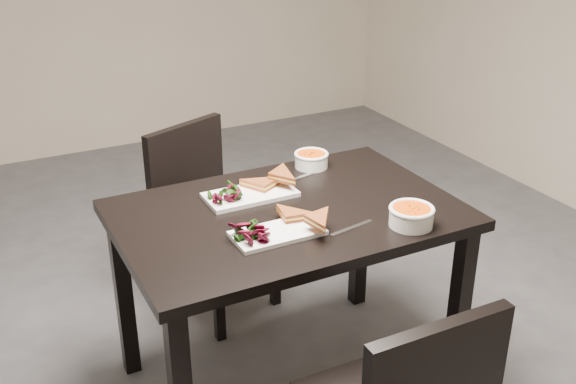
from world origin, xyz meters
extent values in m
plane|color=#47474C|center=(0.00, 0.00, 0.00)|extent=(5.00, 5.00, 0.00)
cube|color=black|center=(0.25, -0.41, 0.73)|extent=(1.20, 0.80, 0.04)
cube|color=black|center=(0.79, -0.75, 0.35)|extent=(0.06, 0.06, 0.71)
cube|color=black|center=(-0.29, -0.07, 0.35)|extent=(0.06, 0.06, 0.71)
cube|color=black|center=(0.79, -0.07, 0.35)|extent=(0.06, 0.06, 0.71)
cube|color=black|center=(0.20, 0.19, 0.43)|extent=(0.55, 0.55, 0.04)
cube|color=black|center=(0.10, -0.05, 0.21)|extent=(0.05, 0.05, 0.41)
cube|color=black|center=(0.44, 0.09, 0.21)|extent=(0.05, 0.05, 0.41)
cube|color=black|center=(-0.03, 0.29, 0.21)|extent=(0.05, 0.05, 0.41)
cube|color=black|center=(0.30, 0.42, 0.21)|extent=(0.05, 0.05, 0.41)
cube|color=black|center=(0.13, 0.36, 0.65)|extent=(0.40, 0.20, 0.40)
cube|color=white|center=(0.13, -0.56, 0.76)|extent=(0.30, 0.15, 0.02)
cylinder|color=white|center=(0.56, -0.71, 0.78)|extent=(0.15, 0.15, 0.06)
cylinder|color=orange|center=(0.56, -0.71, 0.81)|extent=(0.13, 0.13, 0.02)
torus|color=white|center=(0.56, -0.71, 0.81)|extent=(0.16, 0.16, 0.01)
cube|color=silver|center=(0.37, -0.63, 0.75)|extent=(0.18, 0.05, 0.00)
cube|color=white|center=(0.17, -0.25, 0.76)|extent=(0.33, 0.17, 0.02)
cylinder|color=white|center=(0.51, -0.10, 0.78)|extent=(0.13, 0.13, 0.05)
cylinder|color=orange|center=(0.51, -0.10, 0.80)|extent=(0.12, 0.12, 0.02)
torus|color=white|center=(0.51, -0.10, 0.81)|extent=(0.14, 0.14, 0.01)
cube|color=silver|center=(0.39, -0.19, 0.75)|extent=(0.18, 0.06, 0.00)
camera|label=1|loc=(-0.74, -2.33, 1.81)|focal=42.20mm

